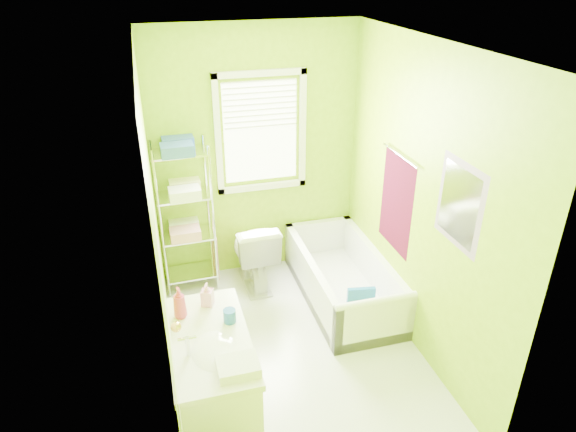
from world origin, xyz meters
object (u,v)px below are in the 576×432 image
object	(u,v)px
bathtub	(344,285)
toilet	(253,252)
vanity	(213,379)
wire_shelf_unit	(185,201)

from	to	relation	value
bathtub	toilet	xyz separation A→B (m)	(-0.80, 0.53, 0.22)
toilet	vanity	xyz separation A→B (m)	(-0.66, -1.71, 0.04)
bathtub	wire_shelf_unit	size ratio (longest dim) A/B	1.01
wire_shelf_unit	toilet	bearing A→B (deg)	-14.53
bathtub	vanity	size ratio (longest dim) A/B	1.52
vanity	wire_shelf_unit	size ratio (longest dim) A/B	0.66
bathtub	toilet	bearing A→B (deg)	146.79
vanity	bathtub	bearing A→B (deg)	38.91
toilet	wire_shelf_unit	xyz separation A→B (m)	(-0.63, 0.16, 0.59)
vanity	wire_shelf_unit	distance (m)	1.95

